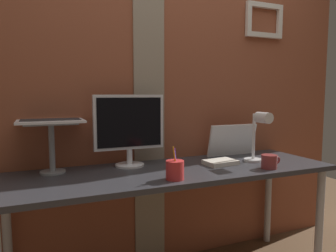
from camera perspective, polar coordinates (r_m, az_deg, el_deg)
brick_wall_back at (r=2.18m, az=-1.51°, el=7.95°), size 3.03×0.16×2.52m
desk at (r=1.90m, az=1.19°, el=-10.09°), size 1.98×0.61×0.73m
monitor at (r=1.93m, az=-7.12°, el=0.11°), size 0.44×0.18×0.44m
laptop_stand at (r=1.87m, az=-20.54°, el=-2.31°), size 0.28×0.22×0.29m
laptop at (r=1.93m, az=-20.79°, el=2.45°), size 0.36×0.33×0.22m
whiteboard_panel at (r=2.31m, az=11.67°, el=-2.55°), size 0.38×0.07×0.23m
desk_lamp at (r=2.10m, az=16.36°, el=-0.99°), size 0.12×0.20×0.33m
pen_cup at (r=1.65m, az=1.28°, el=-8.03°), size 0.10×0.10×0.18m
coffee_mug at (r=1.98m, az=18.08°, el=-6.22°), size 0.13×0.09×0.08m
paper_clutter_stack at (r=2.02m, az=9.57°, el=-6.57°), size 0.21×0.16×0.03m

